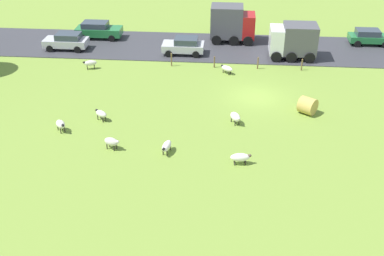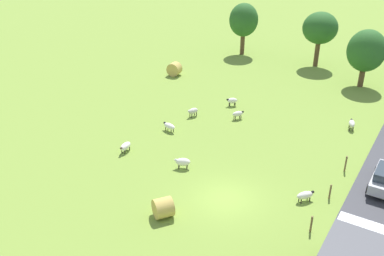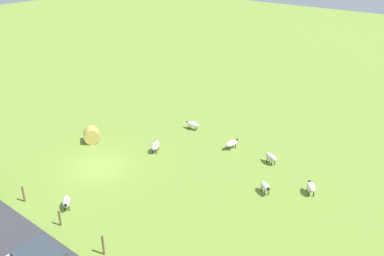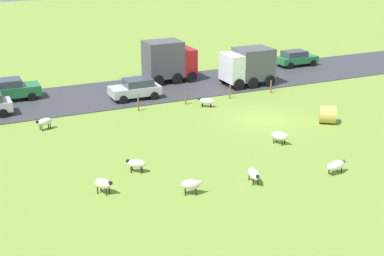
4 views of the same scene
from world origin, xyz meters
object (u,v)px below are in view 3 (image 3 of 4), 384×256
sheep_7 (271,157)px  hay_bale_1 (92,135)px  sheep_2 (232,143)px  sheep_5 (66,202)px  sheep_6 (193,124)px  sheep_0 (311,187)px  sheep_4 (155,146)px  sheep_3 (265,187)px

sheep_7 → hay_bale_1: hay_bale_1 is taller
sheep_2 → sheep_5: (12.84, -3.54, -0.03)m
sheep_5 → sheep_6: sheep_6 is taller
sheep_7 → sheep_0: bearing=64.2°
sheep_7 → sheep_5: bearing=-29.2°
sheep_4 → sheep_5: sheep_4 is taller
sheep_2 → sheep_0: bearing=74.7°
sheep_0 → sheep_6: sheep_0 is taller
sheep_0 → sheep_2: sheep_0 is taller
sheep_2 → sheep_5: size_ratio=1.12×
sheep_2 → sheep_7: (0.14, 3.55, 0.05)m
sheep_0 → hay_bale_1: size_ratio=0.85×
sheep_4 → hay_bale_1: bearing=-69.2°
sheep_2 → sheep_7: size_ratio=1.17×
sheep_0 → sheep_2: 7.76m
sheep_4 → sheep_7: sheep_4 is taller
sheep_0 → sheep_3: sheep_0 is taller
sheep_4 → sheep_3: bearing=92.0°
sheep_7 → hay_bale_1: 14.34m
hay_bale_1 → sheep_5: bearing=41.5°
sheep_5 → sheep_2: bearing=164.6°
sheep_3 → sheep_6: 10.84m
sheep_2 → sheep_3: sheep_3 is taller
sheep_2 → sheep_3: bearing=53.6°
sheep_0 → sheep_5: (10.79, -11.02, -0.09)m
sheep_5 → sheep_6: 13.76m
sheep_5 → sheep_6: (-13.72, -1.09, 0.02)m
sheep_2 → sheep_4: size_ratio=1.10×
sheep_2 → sheep_6: sheep_6 is taller
sheep_4 → hay_bale_1: hay_bale_1 is taller
sheep_6 → sheep_3: bearing=64.4°
sheep_5 → hay_bale_1: (-6.74, -5.96, 0.16)m
sheep_2 → sheep_6: size_ratio=1.01×
sheep_5 → sheep_7: 14.54m
sheep_3 → sheep_5: size_ratio=0.92×
sheep_2 → sheep_6: 4.71m
sheep_3 → sheep_7: sheep_7 is taller
sheep_3 → hay_bale_1: size_ratio=0.88×
sheep_0 → sheep_2: (-2.04, -7.49, -0.06)m
sheep_7 → sheep_2: bearing=-92.3°
sheep_4 → sheep_7: bearing=116.9°
sheep_3 → sheep_4: 9.46m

